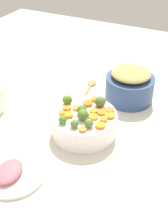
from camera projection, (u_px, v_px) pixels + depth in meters
tabletop at (91, 134)px, 1.15m from camera, size 2.40×2.40×0.02m
serving_bowl_carrots at (84, 123)px, 1.12m from camera, size 0.25×0.25×0.09m
metal_pot at (129, 88)px, 1.30m from camera, size 0.21×0.21×0.11m
stuffing_mound at (131, 73)px, 1.25m from camera, size 0.17×0.17×0.04m
carrot_slice_0 at (67, 108)px, 1.12m from camera, size 0.05×0.05×0.01m
carrot_slice_1 at (102, 112)px, 1.09m from camera, size 0.05×0.05×0.01m
carrot_slice_2 at (100, 125)px, 1.03m from camera, size 0.04×0.04×0.01m
carrot_slice_3 at (69, 115)px, 1.08m from camera, size 0.05×0.05×0.01m
carrot_slice_4 at (88, 103)px, 1.14m from camera, size 0.05×0.05×0.01m
carrot_slice_5 at (62, 113)px, 1.09m from camera, size 0.03×0.03×0.01m
carrot_slice_6 at (94, 99)px, 1.16m from camera, size 0.04×0.04×0.01m
carrot_slice_7 at (110, 110)px, 1.10m from camera, size 0.04×0.04×0.01m
carrot_slice_8 at (83, 129)px, 1.01m from camera, size 0.04×0.04×0.01m
carrot_slice_9 at (103, 119)px, 1.06m from camera, size 0.04×0.04×0.01m
carrot_slice_10 at (93, 111)px, 1.10m from camera, size 0.03×0.03×0.01m
carrot_slice_11 at (93, 117)px, 1.07m from camera, size 0.05×0.05×0.01m
carrot_slice_12 at (77, 108)px, 1.12m from camera, size 0.05×0.05×0.01m
carrot_slice_13 at (110, 115)px, 1.08m from camera, size 0.05×0.05×0.01m
brussels_sprout_0 at (74, 124)px, 1.02m from camera, size 0.03×0.03×0.03m
brussels_sprout_1 at (83, 115)px, 1.05m from camera, size 0.04×0.04×0.04m
brussels_sprout_2 at (63, 120)px, 1.04m from camera, size 0.03×0.03×0.03m
brussels_sprout_3 at (82, 110)px, 1.08m from camera, size 0.04×0.04×0.04m
brussels_sprout_4 at (89, 123)px, 1.02m from camera, size 0.03×0.03×0.03m
brussels_sprout_5 at (100, 102)px, 1.12m from camera, size 0.04×0.04×0.04m
brussels_sprout_6 at (67, 100)px, 1.13m from camera, size 0.04×0.04×0.04m
wooden_spoon at (89, 88)px, 1.40m from camera, size 0.07×0.26×0.01m
ham_plate at (14, 172)px, 0.97m from camera, size 0.22×0.22×0.01m
ham_slice_main at (9, 171)px, 0.94m from camera, size 0.10×0.13×0.03m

